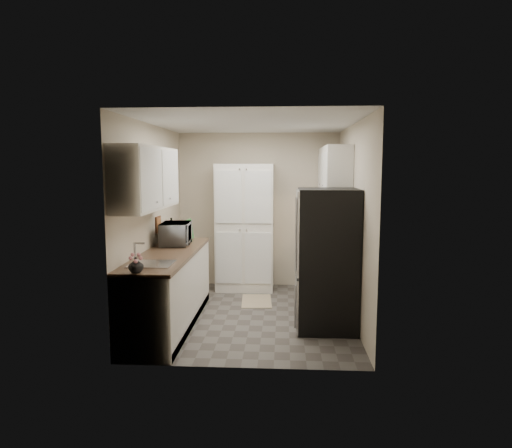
% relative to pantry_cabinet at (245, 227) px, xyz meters
% --- Properties ---
extents(ground, '(3.20, 3.20, 0.00)m').
position_rel_pantry_cabinet_xyz_m(ground, '(0.20, -1.32, -1.00)').
color(ground, '#56514C').
rests_on(ground, ground).
extents(room_shell, '(2.64, 3.24, 2.52)m').
position_rel_pantry_cabinet_xyz_m(room_shell, '(0.18, -1.32, 0.63)').
color(room_shell, beige).
rests_on(room_shell, ground).
extents(pantry_cabinet, '(0.90, 0.55, 2.00)m').
position_rel_pantry_cabinet_xyz_m(pantry_cabinet, '(0.00, 0.00, 0.00)').
color(pantry_cabinet, silver).
rests_on(pantry_cabinet, ground).
extents(base_cabinet_left, '(0.60, 2.30, 0.88)m').
position_rel_pantry_cabinet_xyz_m(base_cabinet_left, '(-0.79, -1.75, -0.56)').
color(base_cabinet_left, silver).
rests_on(base_cabinet_left, ground).
extents(countertop_left, '(0.63, 2.33, 0.04)m').
position_rel_pantry_cabinet_xyz_m(countertop_left, '(-0.79, -1.75, -0.10)').
color(countertop_left, brown).
rests_on(countertop_left, base_cabinet_left).
extents(base_cabinet_right, '(0.60, 0.80, 0.88)m').
position_rel_pantry_cabinet_xyz_m(base_cabinet_right, '(1.19, -0.12, -0.56)').
color(base_cabinet_right, silver).
rests_on(base_cabinet_right, ground).
extents(countertop_right, '(0.63, 0.83, 0.04)m').
position_rel_pantry_cabinet_xyz_m(countertop_right, '(1.19, -0.12, -0.10)').
color(countertop_right, brown).
rests_on(countertop_right, base_cabinet_right).
extents(electric_range, '(0.71, 0.78, 1.13)m').
position_rel_pantry_cabinet_xyz_m(electric_range, '(1.17, -0.93, -0.52)').
color(electric_range, '#B7B7BC').
rests_on(electric_range, ground).
extents(refrigerator, '(0.70, 0.72, 1.70)m').
position_rel_pantry_cabinet_xyz_m(refrigerator, '(1.14, -1.73, -0.15)').
color(refrigerator, '#B7B7BC').
rests_on(refrigerator, ground).
extents(microwave, '(0.41, 0.57, 0.30)m').
position_rel_pantry_cabinet_xyz_m(microwave, '(-0.82, -1.22, 0.07)').
color(microwave, '#ABAAAE').
rests_on(microwave, countertop_left).
extents(wine_bottle, '(0.08, 0.08, 0.31)m').
position_rel_pantry_cabinet_xyz_m(wine_bottle, '(-0.94, -0.98, 0.07)').
color(wine_bottle, black).
rests_on(wine_bottle, countertop_left).
extents(flower_vase, '(0.16, 0.16, 0.16)m').
position_rel_pantry_cabinet_xyz_m(flower_vase, '(-0.84, -2.83, -0.00)').
color(flower_vase, white).
rests_on(flower_vase, countertop_left).
extents(cutting_board, '(0.04, 0.23, 0.29)m').
position_rel_pantry_cabinet_xyz_m(cutting_board, '(-0.74, -0.72, 0.06)').
color(cutting_board, '#409242').
rests_on(cutting_board, countertop_left).
extents(toaster_oven, '(0.37, 0.42, 0.21)m').
position_rel_pantry_cabinet_xyz_m(toaster_oven, '(1.29, -0.16, 0.02)').
color(toaster_oven, silver).
rests_on(toaster_oven, countertop_right).
extents(fruit_basket, '(0.25, 0.25, 0.10)m').
position_rel_pantry_cabinet_xyz_m(fruit_basket, '(1.26, -0.18, 0.17)').
color(fruit_basket, orange).
rests_on(fruit_basket, toaster_oven).
extents(kitchen_mat, '(0.47, 0.71, 0.01)m').
position_rel_pantry_cabinet_xyz_m(kitchen_mat, '(0.23, -0.68, -0.99)').
color(kitchen_mat, tan).
rests_on(kitchen_mat, ground).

